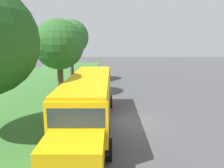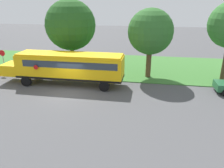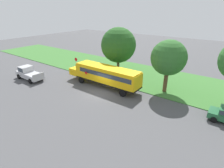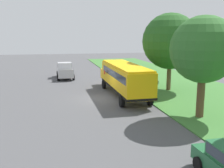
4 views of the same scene
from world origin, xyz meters
name	(u,v)px [view 2 (image 2 of 4)]	position (x,y,z in m)	size (l,w,h in m)	color
ground_plane	(67,94)	(0.00, 0.00, 0.00)	(120.00, 120.00, 0.00)	#4C4C4F
grass_verge	(94,64)	(-10.00, 0.00, 0.04)	(12.00, 80.00, 0.08)	#3D7533
school_bus	(67,66)	(-2.46, -0.74, 1.92)	(2.85, 12.42, 3.16)	yellow
oak_tree_beside_bus	(71,24)	(-8.07, -2.19, 5.40)	(5.90, 5.90, 8.25)	brown
oak_tree_roadside_mid	(149,31)	(-6.20, 7.01, 4.97)	(4.74, 4.74, 7.34)	brown
stop_sign	(3,59)	(-4.60, -9.31, 1.74)	(0.08, 0.68, 2.74)	gray
park_bench	(44,65)	(-7.33, -5.74, 0.47)	(1.64, 0.67, 0.92)	brown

